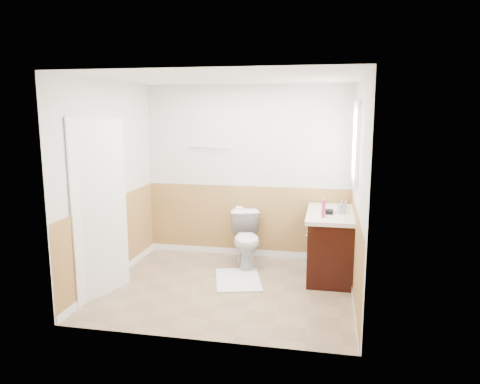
% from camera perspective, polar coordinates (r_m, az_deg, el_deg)
% --- Properties ---
extents(floor, '(3.00, 3.00, 0.00)m').
position_cam_1_polar(floor, '(5.67, -1.52, -11.93)').
color(floor, '#8C7051').
rests_on(floor, ground).
extents(ceiling, '(3.00, 3.00, 0.00)m').
position_cam_1_polar(ceiling, '(5.26, -1.65, 14.18)').
color(ceiling, white).
rests_on(ceiling, floor).
extents(wall_back, '(3.00, 0.00, 3.00)m').
position_cam_1_polar(wall_back, '(6.58, 0.93, 2.49)').
color(wall_back, silver).
rests_on(wall_back, floor).
extents(wall_front, '(3.00, 0.00, 3.00)m').
position_cam_1_polar(wall_front, '(4.09, -5.62, -2.38)').
color(wall_front, silver).
rests_on(wall_front, floor).
extents(wall_left, '(0.00, 3.00, 3.00)m').
position_cam_1_polar(wall_left, '(5.84, -16.09, 1.08)').
color(wall_left, silver).
rests_on(wall_left, floor).
extents(wall_right, '(0.00, 3.00, 3.00)m').
position_cam_1_polar(wall_right, '(5.20, 14.74, 0.06)').
color(wall_right, silver).
rests_on(wall_right, floor).
extents(wainscot_back, '(3.00, 0.00, 3.00)m').
position_cam_1_polar(wainscot_back, '(6.71, 0.89, -3.88)').
color(wainscot_back, '#A37741').
rests_on(wainscot_back, floor).
extents(wainscot_front, '(3.00, 0.00, 3.00)m').
position_cam_1_polar(wainscot_front, '(4.33, -5.39, -12.09)').
color(wainscot_front, '#A37741').
rests_on(wainscot_front, floor).
extents(wainscot_left, '(0.00, 2.60, 2.60)m').
position_cam_1_polar(wainscot_left, '(5.99, -15.63, -6.02)').
color(wainscot_left, '#A37741').
rests_on(wainscot_left, floor).
extents(wainscot_right, '(0.00, 2.60, 2.60)m').
position_cam_1_polar(wainscot_right, '(5.38, 14.25, -7.81)').
color(wainscot_right, '#A37741').
rests_on(wainscot_right, floor).
extents(toilet, '(0.58, 0.80, 0.74)m').
position_cam_1_polar(toilet, '(6.33, 0.83, -6.01)').
color(toilet, silver).
rests_on(toilet, floor).
extents(bath_mat, '(0.74, 0.92, 0.02)m').
position_cam_1_polar(bath_mat, '(5.88, -0.25, -10.97)').
color(bath_mat, white).
rests_on(bath_mat, floor).
extents(vanity_cabinet, '(0.55, 1.10, 0.80)m').
position_cam_1_polar(vanity_cabinet, '(6.05, 11.27, -6.66)').
color(vanity_cabinet, black).
rests_on(vanity_cabinet, floor).
extents(vanity_knob_left, '(0.03, 0.03, 0.03)m').
position_cam_1_polar(vanity_knob_left, '(5.92, 8.41, -5.45)').
color(vanity_knob_left, '#B8B7BE').
rests_on(vanity_knob_left, vanity_cabinet).
extents(vanity_knob_right, '(0.03, 0.03, 0.03)m').
position_cam_1_polar(vanity_knob_right, '(6.11, 8.50, -4.94)').
color(vanity_knob_right, '#BBBBC2').
rests_on(vanity_knob_right, vanity_cabinet).
extents(countertop, '(0.60, 1.15, 0.05)m').
position_cam_1_polar(countertop, '(5.94, 11.32, -2.74)').
color(countertop, silver).
rests_on(countertop, vanity_cabinet).
extents(sink_basin, '(0.36, 0.36, 0.02)m').
position_cam_1_polar(sink_basin, '(6.08, 11.43, -2.10)').
color(sink_basin, white).
rests_on(sink_basin, countertop).
extents(faucet, '(0.02, 0.02, 0.14)m').
position_cam_1_polar(faucet, '(6.07, 13.15, -1.61)').
color(faucet, white).
rests_on(faucet, countertop).
extents(lotion_bottle, '(0.05, 0.05, 0.22)m').
position_cam_1_polar(lotion_bottle, '(5.61, 10.45, -2.06)').
color(lotion_bottle, '#BF315A').
rests_on(lotion_bottle, countertop).
extents(soap_dispenser, '(0.10, 0.11, 0.18)m').
position_cam_1_polar(soap_dispenser, '(5.86, 12.63, -1.83)').
color(soap_dispenser, '#95A0A8').
rests_on(soap_dispenser, countertop).
extents(hair_dryer_body, '(0.14, 0.07, 0.07)m').
position_cam_1_polar(hair_dryer_body, '(5.81, 10.95, -2.42)').
color(hair_dryer_body, black).
rests_on(hair_dryer_body, countertop).
extents(hair_dryer_handle, '(0.03, 0.03, 0.07)m').
position_cam_1_polar(hair_dryer_handle, '(5.79, 10.64, -2.74)').
color(hair_dryer_handle, black).
rests_on(hair_dryer_handle, countertop).
extents(mirror_panel, '(0.02, 0.35, 0.90)m').
position_cam_1_polar(mirror_panel, '(6.25, 14.07, 4.54)').
color(mirror_panel, silver).
rests_on(mirror_panel, wall_right).
extents(window_frame, '(0.04, 0.80, 1.00)m').
position_cam_1_polar(window_frame, '(5.73, 14.33, 6.03)').
color(window_frame, white).
rests_on(window_frame, wall_right).
extents(window_glass, '(0.01, 0.70, 0.90)m').
position_cam_1_polar(window_glass, '(5.73, 14.49, 6.03)').
color(window_glass, white).
rests_on(window_glass, wall_right).
extents(door, '(0.29, 0.78, 2.04)m').
position_cam_1_polar(door, '(5.44, -17.19, -2.09)').
color(door, white).
rests_on(door, wall_left).
extents(door_frame, '(0.02, 0.92, 2.10)m').
position_cam_1_polar(door_frame, '(5.48, -17.90, -1.95)').
color(door_frame, white).
rests_on(door_frame, wall_left).
extents(door_knob, '(0.06, 0.06, 0.06)m').
position_cam_1_polar(door_knob, '(5.72, -15.07, -2.12)').
color(door_knob, silver).
rests_on(door_knob, door).
extents(towel_bar, '(0.62, 0.02, 0.02)m').
position_cam_1_polar(towel_bar, '(6.61, -3.86, 5.56)').
color(towel_bar, silver).
rests_on(towel_bar, wall_back).
extents(tp_holder_bar, '(0.14, 0.02, 0.02)m').
position_cam_1_polar(tp_holder_bar, '(6.63, -0.05, -2.28)').
color(tp_holder_bar, silver).
rests_on(tp_holder_bar, wall_back).
extents(tp_roll, '(0.10, 0.11, 0.11)m').
position_cam_1_polar(tp_roll, '(6.63, -0.05, -2.28)').
color(tp_roll, white).
rests_on(tp_roll, tp_holder_bar).
extents(tp_sheet, '(0.10, 0.01, 0.16)m').
position_cam_1_polar(tp_sheet, '(6.65, -0.05, -3.21)').
color(tp_sheet, white).
rests_on(tp_sheet, tp_roll).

